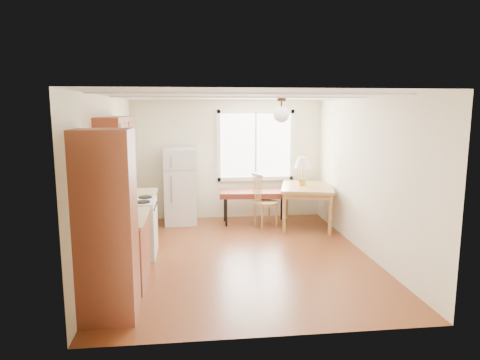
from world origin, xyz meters
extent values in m
cube|color=#572511|center=(0.00, 0.00, 0.00)|extent=(4.60, 5.60, 0.12)
cube|color=white|center=(0.00, 0.00, 2.50)|extent=(4.60, 5.60, 0.12)
cube|color=beige|center=(0.00, 2.50, 1.25)|extent=(4.60, 0.10, 2.50)
cube|color=beige|center=(0.00, -2.50, 1.25)|extent=(4.60, 0.10, 2.50)
cube|color=beige|center=(-2.00, 0.00, 1.25)|extent=(0.10, 5.60, 2.50)
cube|color=beige|center=(2.00, 0.00, 1.25)|extent=(0.10, 5.60, 2.50)
cube|color=brown|center=(-1.70, -1.85, 1.05)|extent=(0.60, 0.60, 2.10)
cube|color=brown|center=(-1.70, -0.85, 0.43)|extent=(0.60, 1.10, 0.86)
cube|color=tan|center=(-1.69, -0.85, 0.88)|extent=(0.62, 1.14, 0.04)
cube|color=silver|center=(-1.68, 0.20, 0.45)|extent=(0.65, 0.76, 0.90)
cube|color=brown|center=(-1.70, 0.95, 0.43)|extent=(0.60, 0.60, 0.86)
cube|color=brown|center=(-1.83, -0.15, 1.85)|extent=(0.33, 1.60, 0.70)
cube|color=white|center=(0.60, 2.48, 1.55)|extent=(1.50, 0.02, 1.35)
cylinder|color=black|center=(0.70, 0.40, 2.46)|extent=(0.14, 0.14, 0.06)
cylinder|color=black|center=(0.70, 0.40, 2.36)|extent=(0.03, 0.03, 0.16)
sphere|color=white|center=(0.70, 0.40, 2.22)|extent=(0.26, 0.26, 0.26)
cube|color=silver|center=(-1.00, 2.12, 0.77)|extent=(0.65, 0.65, 1.54)
cube|color=gray|center=(-1.00, 1.80, 1.13)|extent=(0.63, 0.02, 0.02)
cube|color=gray|center=(-1.16, 1.79, 0.92)|extent=(0.03, 0.03, 0.92)
cube|color=#591F15|center=(0.51, 1.95, 0.61)|extent=(1.47, 0.63, 0.11)
cylinder|color=black|center=(-0.09, 1.75, 0.28)|extent=(0.04, 0.04, 0.55)
cylinder|color=black|center=(1.11, 1.75, 0.28)|extent=(0.04, 0.04, 0.55)
cylinder|color=black|center=(-0.09, 2.15, 0.28)|extent=(0.04, 0.04, 0.55)
cylinder|color=black|center=(1.11, 2.15, 0.28)|extent=(0.04, 0.04, 0.55)
cube|color=olive|center=(1.50, 1.60, 0.79)|extent=(1.28, 1.51, 0.06)
cube|color=olive|center=(1.50, 1.60, 0.71)|extent=(1.16, 1.39, 0.10)
cylinder|color=olive|center=(0.95, 1.14, 0.38)|extent=(0.07, 0.07, 0.76)
cylinder|color=olive|center=(1.76, 0.92, 0.38)|extent=(0.07, 0.07, 0.76)
cylinder|color=olive|center=(1.24, 2.27, 0.38)|extent=(0.07, 0.07, 0.76)
cylinder|color=olive|center=(2.05, 2.06, 0.38)|extent=(0.07, 0.07, 0.76)
cylinder|color=olive|center=(0.68, 1.65, 0.48)|extent=(0.47, 0.47, 0.05)
cylinder|color=olive|center=(0.57, 1.45, 0.24)|extent=(0.04, 0.04, 0.48)
cylinder|color=olive|center=(0.88, 1.55, 0.24)|extent=(0.04, 0.04, 0.48)
cylinder|color=olive|center=(0.48, 1.76, 0.24)|extent=(0.04, 0.04, 0.48)
cylinder|color=olive|center=(0.79, 1.85, 0.24)|extent=(0.04, 0.04, 0.48)
cylinder|color=#B39539|center=(1.41, 1.66, 0.88)|extent=(0.15, 0.15, 0.13)
cylinder|color=#B39539|center=(1.41, 1.66, 1.06)|extent=(0.03, 0.03, 0.22)
cone|color=white|center=(1.41, 1.66, 1.28)|extent=(0.33, 0.33, 0.22)
cube|color=black|center=(-1.72, -1.29, 0.94)|extent=(0.21, 0.25, 0.08)
cube|color=black|center=(-1.72, -1.38, 1.12)|extent=(0.19, 0.09, 0.28)
cylinder|color=black|center=(-1.72, -1.24, 1.04)|extent=(0.14, 0.14, 0.12)
cylinder|color=red|center=(-1.77, -0.57, 0.99)|extent=(0.13, 0.13, 0.18)
sphere|color=red|center=(-1.77, -0.57, 1.11)|extent=(0.06, 0.06, 0.06)
camera|label=1|loc=(-0.78, -6.49, 2.30)|focal=32.00mm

